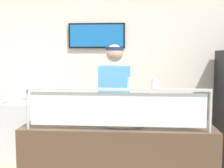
# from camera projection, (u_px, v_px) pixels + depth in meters

# --- Properties ---
(shop_rear_unit) EXTENTS (6.26, 0.13, 2.70)m
(shop_rear_unit) POSITION_uv_depth(u_px,v_px,m) (125.00, 71.00, 4.91)
(shop_rear_unit) COLOR silver
(shop_rear_unit) RESTS_ON ground
(sneeze_guard) EXTENTS (1.69, 0.06, 0.39)m
(sneeze_guard) POSITION_uv_depth(u_px,v_px,m) (117.00, 103.00, 2.68)
(sneeze_guard) COLOR #B2B5BC
(sneeze_guard) RESTS_ON serving_counter
(pizza_tray) EXTENTS (0.49, 0.49, 0.04)m
(pizza_tray) POSITION_uv_depth(u_px,v_px,m) (123.00, 121.00, 3.00)
(pizza_tray) COLOR #9EA0A8
(pizza_tray) RESTS_ON serving_counter
(pizza_server) EXTENTS (0.15, 0.29, 0.01)m
(pizza_server) POSITION_uv_depth(u_px,v_px,m) (121.00, 120.00, 2.98)
(pizza_server) COLOR #ADAFB7
(pizza_server) RESTS_ON pizza_tray
(parmesan_shaker) EXTENTS (0.06, 0.06, 0.10)m
(parmesan_shaker) POSITION_uv_depth(u_px,v_px,m) (131.00, 84.00, 2.65)
(parmesan_shaker) COLOR white
(parmesan_shaker) RESTS_ON sneeze_guard
(pepper_flake_shaker) EXTENTS (0.06, 0.06, 0.09)m
(pepper_flake_shaker) POSITION_uv_depth(u_px,v_px,m) (155.00, 84.00, 2.63)
(pepper_flake_shaker) COLOR white
(pepper_flake_shaker) RESTS_ON sneeze_guard
(worker_figure) EXTENTS (0.41, 0.50, 1.76)m
(worker_figure) POSITION_uv_depth(u_px,v_px,m) (115.00, 106.00, 3.65)
(worker_figure) COLOR #23232D
(worker_figure) RESTS_ON ground
(prep_shelf) EXTENTS (0.70, 0.55, 0.90)m
(prep_shelf) POSITION_uv_depth(u_px,v_px,m) (23.00, 130.00, 4.65)
(prep_shelf) COLOR #B7BABF
(prep_shelf) RESTS_ON ground
(pizza_box_stack) EXTENTS (0.46, 0.43, 0.13)m
(pizza_box_stack) POSITION_uv_depth(u_px,v_px,m) (22.00, 98.00, 4.59)
(pizza_box_stack) COLOR silver
(pizza_box_stack) RESTS_ON prep_shelf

